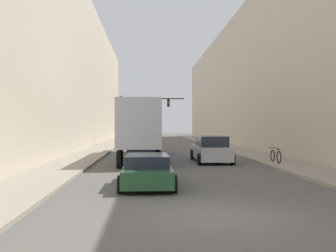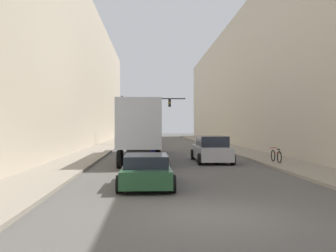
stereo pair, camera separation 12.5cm
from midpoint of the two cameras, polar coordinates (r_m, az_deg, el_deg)
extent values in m
plane|color=#565451|center=(10.13, 7.64, -13.52)|extent=(200.00, 200.00, 0.00)
cube|color=gray|center=(40.60, 8.84, -3.14)|extent=(2.82, 80.00, 0.15)
cube|color=gray|center=(40.02, -9.62, -3.19)|extent=(2.82, 80.00, 0.15)
cube|color=#BCB29E|center=(41.95, 14.79, 6.89)|extent=(6.00, 80.00, 14.67)
cube|color=beige|center=(41.09, -15.80, 7.95)|extent=(6.00, 80.00, 15.98)
cube|color=#B2B7C1|center=(25.46, -4.04, 0.34)|extent=(2.47, 11.73, 2.77)
cube|color=black|center=(25.50, -4.04, -3.11)|extent=(1.23, 11.73, 0.24)
cube|color=navy|center=(32.76, -3.80, -1.45)|extent=(2.47, 2.85, 2.98)
cylinder|color=black|center=(20.93, -7.27, -5.06)|extent=(0.25, 1.00, 1.00)
cylinder|color=black|center=(20.88, -1.31, -5.07)|extent=(0.25, 1.00, 1.00)
cylinder|color=black|center=(22.12, -7.03, -4.78)|extent=(0.25, 1.00, 1.00)
cylinder|color=black|center=(22.07, -1.40, -4.79)|extent=(0.25, 1.00, 1.00)
cylinder|color=black|center=(32.83, -5.69, -3.17)|extent=(0.25, 1.00, 1.00)
cylinder|color=black|center=(32.80, -1.90, -3.18)|extent=(0.25, 1.00, 1.00)
cube|color=#234C2D|center=(14.81, -3.08, -7.25)|extent=(1.84, 4.32, 0.62)
cube|color=#1E232D|center=(14.54, -3.08, -5.26)|extent=(1.62, 2.38, 0.45)
cylinder|color=black|center=(16.31, -6.33, -7.17)|extent=(0.25, 0.64, 0.64)
cylinder|color=black|center=(16.31, 0.20, -7.17)|extent=(0.25, 0.64, 0.64)
cylinder|color=black|center=(13.33, -7.11, -8.81)|extent=(0.25, 0.64, 0.64)
cylinder|color=black|center=(13.32, 0.92, -8.82)|extent=(0.25, 0.64, 0.64)
cube|color=#B7B7BC|center=(24.54, 6.74, -4.02)|extent=(1.97, 4.97, 0.84)
cube|color=#1E232D|center=(24.25, 6.84, -2.29)|extent=(1.73, 2.74, 0.67)
cylinder|color=black|center=(26.18, 3.95, -4.34)|extent=(0.25, 0.70, 0.70)
cylinder|color=black|center=(26.49, 8.20, -4.29)|extent=(0.25, 0.70, 0.70)
cylinder|color=black|center=(22.55, 5.07, -5.06)|extent=(0.25, 0.70, 0.70)
cylinder|color=black|center=(22.91, 9.98, -4.98)|extent=(0.25, 0.70, 0.70)
cylinder|color=black|center=(44.22, -6.94, 0.81)|extent=(0.20, 0.20, 5.83)
cube|color=black|center=(44.22, -2.10, 4.20)|extent=(7.47, 0.12, 0.12)
cube|color=black|center=(44.20, -4.52, 3.54)|extent=(0.30, 0.24, 0.90)
sphere|color=green|center=(44.06, -4.53, 3.55)|extent=(0.18, 0.18, 0.18)
cube|color=black|center=(44.19, -2.10, 3.54)|extent=(0.30, 0.24, 0.90)
sphere|color=gold|center=(44.06, -2.09, 3.91)|extent=(0.18, 0.18, 0.18)
cube|color=black|center=(44.25, 0.33, 3.53)|extent=(0.30, 0.24, 0.90)
sphere|color=gold|center=(44.11, 0.34, 3.54)|extent=(0.18, 0.18, 0.18)
torus|color=black|center=(23.00, 16.75, -4.57)|extent=(0.06, 0.72, 0.72)
torus|color=black|center=(24.04, 15.86, -4.36)|extent=(0.06, 0.72, 0.72)
cube|color=maroon|center=(23.51, 16.30, -3.90)|extent=(0.04, 1.11, 0.04)
cube|color=black|center=(23.11, 16.63, -3.42)|extent=(0.12, 0.20, 0.06)
cube|color=maroon|center=(23.96, 15.90, -3.23)|extent=(0.44, 0.04, 0.04)
camera|label=1|loc=(0.06, -89.83, 0.00)|focal=40.00mm
camera|label=2|loc=(0.06, 90.17, 0.00)|focal=40.00mm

